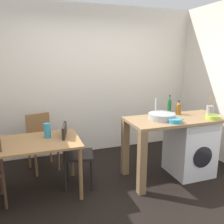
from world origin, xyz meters
TOP-DOWN VIEW (x-y plane):
  - ground_plane at (0.00, 0.00)m, footprint 5.46×5.46m
  - wall_back at (0.00, 1.75)m, footprint 4.60×0.10m
  - dining_table at (-0.97, 0.47)m, footprint 1.10×0.76m
  - chair_opposite at (-0.49, 0.54)m, footprint 0.48×0.48m
  - chair_spare_by_wall at (-0.89, 1.24)m, footprint 0.49×0.49m
  - kitchen_counter at (0.81, 0.30)m, footprint 1.50×0.68m
  - washing_machine at (1.29, 0.30)m, footprint 0.60×0.61m
  - sink_basin at (0.76, 0.30)m, footprint 0.38×0.38m
  - tap at (0.76, 0.48)m, footprint 0.02×0.02m
  - bottle_tall_green at (1.05, 0.57)m, footprint 0.06×0.06m
  - bottle_squat_brown at (1.17, 0.49)m, footprint 0.08×0.08m
  - mixing_bowl at (0.85, 0.10)m, footprint 0.20×0.20m
  - utensil_crock at (1.65, 0.35)m, footprint 0.11×0.11m
  - colander at (1.47, 0.08)m, footprint 0.20×0.20m
  - vase at (-0.82, 0.57)m, footprint 0.09×0.09m
  - scissors at (0.97, 0.20)m, footprint 0.15×0.06m

SIDE VIEW (x-z plane):
  - ground_plane at x=0.00m, z-range 0.00..0.00m
  - washing_machine at x=1.29m, z-range 0.00..0.86m
  - chair_opposite at x=-0.49m, z-range 0.06..0.96m
  - chair_spare_by_wall at x=-0.89m, z-range 0.06..0.96m
  - dining_table at x=-0.97m, z-range 0.27..1.01m
  - kitchen_counter at x=0.81m, z-range 0.30..1.22m
  - vase at x=-0.82m, z-range 0.74..0.93m
  - scissors at x=0.97m, z-range 0.92..0.93m
  - colander at x=1.47m, z-range 0.92..0.98m
  - mixing_bowl at x=0.85m, z-range 0.92..0.98m
  - sink_basin at x=0.76m, z-range 0.92..1.01m
  - utensil_crock at x=1.65m, z-range 0.84..1.14m
  - bottle_squat_brown at x=1.17m, z-range 0.91..1.13m
  - bottle_tall_green at x=1.05m, z-range 0.91..1.20m
  - tap at x=0.76m, z-range 0.92..1.20m
  - wall_back at x=0.00m, z-range 0.00..2.70m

